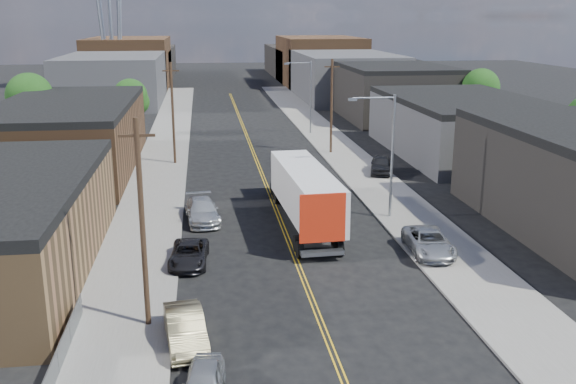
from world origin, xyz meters
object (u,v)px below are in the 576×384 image
object	(u,v)px
car_right_lot_a	(429,242)
car_right_lot_c	(381,164)
car_left_b	(185,329)
car_left_c	(189,254)
car_left_a	(204,383)
car_left_d	(202,211)
semi_truck	(302,189)

from	to	relation	value
car_right_lot_a	car_right_lot_c	size ratio (longest dim) A/B	1.10
car_left_b	car_left_c	distance (m)	9.75
car_left_b	car_right_lot_c	size ratio (longest dim) A/B	0.99
car_left_b	car_right_lot_a	xyz separation A→B (m)	(14.60, 9.30, 0.10)
car_left_a	car_right_lot_a	size ratio (longest dim) A/B	0.72
car_left_a	car_right_lot_c	xyz separation A→B (m)	(16.62, 34.39, 0.33)
car_left_a	car_left_d	distance (m)	22.29
car_left_a	car_left_d	size ratio (longest dim) A/B	0.68
semi_truck	car_right_lot_c	world-z (taller)	semi_truck
car_left_b	car_left_d	xyz separation A→B (m)	(0.82, 18.00, 0.01)
car_left_d	car_right_lot_c	size ratio (longest dim) A/B	1.14
car_left_a	car_left_b	xyz separation A→B (m)	(-0.78, 4.29, 0.14)
car_left_b	car_left_a	bearing A→B (deg)	-87.20
semi_truck	car_left_d	distance (m)	7.33
car_left_b	car_left_c	xyz separation A→B (m)	(0.00, 9.75, -0.13)
car_left_c	car_left_d	world-z (taller)	car_left_d
car_left_b	car_left_c	world-z (taller)	car_left_b
car_left_c	car_left_d	distance (m)	8.29
car_left_a	car_left_c	distance (m)	14.06
car_left_b	car_right_lot_a	distance (m)	17.31
car_right_lot_a	car_right_lot_c	xyz separation A→B (m)	(2.80, 20.80, 0.09)
car_left_c	semi_truck	bearing A→B (deg)	47.07
car_left_d	car_right_lot_a	size ratio (longest dim) A/B	1.04
car_left_a	car_left_c	world-z (taller)	car_left_c
car_left_a	car_left_b	bearing A→B (deg)	107.36
semi_truck	car_left_d	size ratio (longest dim) A/B	3.00
car_left_a	car_right_lot_a	bearing A→B (deg)	51.59
car_left_d	car_left_b	bearing A→B (deg)	-98.13
car_left_b	car_right_lot_c	distance (m)	34.77
car_left_d	car_right_lot_a	world-z (taller)	car_right_lot_a
car_left_b	car_right_lot_a	world-z (taller)	car_right_lot_a
car_left_b	car_right_lot_c	bearing A→B (deg)	52.49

